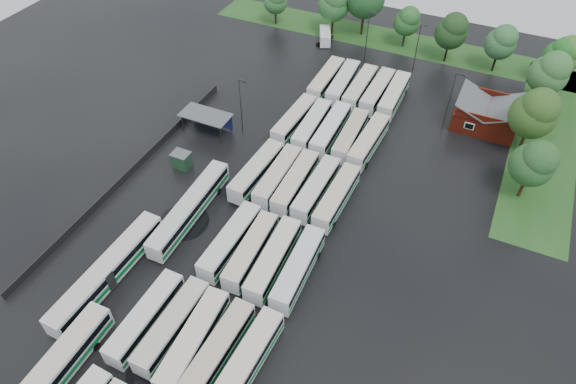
% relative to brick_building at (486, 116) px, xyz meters
% --- Properties ---
extents(ground, '(160.00, 160.00, 0.00)m').
position_rel_brick_building_xyz_m(ground, '(-24.00, -42.77, -1.87)').
color(ground, black).
rests_on(ground, ground).
extents(brick_building, '(10.07, 8.60, 5.39)m').
position_rel_brick_building_xyz_m(brick_building, '(0.00, 0.00, 0.00)').
color(brick_building, maroon).
rests_on(brick_building, ground).
extents(wash_shed, '(8.20, 4.20, 3.58)m').
position_rel_brick_building_xyz_m(wash_shed, '(-41.20, -20.74, 1.12)').
color(wash_shed, '#2D2D30').
rests_on(wash_shed, ground).
extents(utility_hut, '(2.70, 2.20, 2.62)m').
position_rel_brick_building_xyz_m(utility_hut, '(-40.20, -30.17, -0.55)').
color(utility_hut, '#16381F').
rests_on(utility_hut, ground).
extents(grass_strip_north, '(80.00, 10.00, 0.01)m').
position_rel_brick_building_xyz_m(grass_strip_north, '(-22.00, 22.03, -1.86)').
color(grass_strip_north, '#224F1A').
rests_on(grass_strip_north, ground).
extents(grass_strip_east, '(10.00, 50.00, 0.01)m').
position_rel_brick_building_xyz_m(grass_strip_east, '(10.00, 0.03, -1.86)').
color(grass_strip_east, '#224F1A').
rests_on(grass_strip_east, ground).
extents(west_fence, '(0.10, 50.00, 1.20)m').
position_rel_brick_building_xyz_m(west_fence, '(-46.20, -34.77, -1.27)').
color(west_fence, '#2D2D30').
rests_on(west_fence, ground).
extents(bus_r1c0, '(2.66, 11.91, 3.31)m').
position_rel_brick_building_xyz_m(bus_r1c0, '(-28.32, -55.33, -0.05)').
color(bus_r1c0, silver).
rests_on(bus_r1c0, ground).
extents(bus_r1c1, '(2.68, 11.91, 3.31)m').
position_rel_brick_building_xyz_m(bus_r1c1, '(-25.00, -54.93, -0.05)').
color(bus_r1c1, silver).
rests_on(bus_r1c1, ground).
extents(bus_r1c2, '(3.25, 12.47, 3.44)m').
position_rel_brick_building_xyz_m(bus_r1c2, '(-21.82, -55.51, 0.03)').
color(bus_r1c2, silver).
rests_on(bus_r1c2, ground).
extents(bus_r1c3, '(2.87, 11.86, 3.28)m').
position_rel_brick_building_xyz_m(bus_r1c3, '(-18.86, -55.29, -0.06)').
color(bus_r1c3, silver).
rests_on(bus_r1c3, ground).
extents(bus_r1c4, '(3.02, 12.22, 3.38)m').
position_rel_brick_building_xyz_m(bus_r1c4, '(-15.43, -55.19, -0.01)').
color(bus_r1c4, silver).
rests_on(bus_r1c4, ground).
extents(bus_r2c1, '(2.84, 12.24, 3.39)m').
position_rel_brick_building_xyz_m(bus_r2c1, '(-25.20, -41.50, -0.00)').
color(bus_r2c1, silver).
rests_on(bus_r2c1, ground).
extents(bus_r2c2, '(2.95, 11.85, 3.27)m').
position_rel_brick_building_xyz_m(bus_r2c2, '(-22.07, -41.76, -0.07)').
color(bus_r2c2, silver).
rests_on(bus_r2c2, ground).
extents(bus_r2c3, '(3.09, 12.44, 3.44)m').
position_rel_brick_building_xyz_m(bus_r2c3, '(-18.86, -41.82, 0.02)').
color(bus_r2c3, silver).
rests_on(bus_r2c3, ground).
extents(bus_r2c4, '(2.96, 12.23, 3.38)m').
position_rel_brick_building_xyz_m(bus_r2c4, '(-15.50, -41.79, -0.00)').
color(bus_r2c4, silver).
rests_on(bus_r2c4, ground).
extents(bus_r3c0, '(3.23, 12.40, 3.42)m').
position_rel_brick_building_xyz_m(bus_r3c0, '(-28.31, -28.15, 0.01)').
color(bus_r3c0, silver).
rests_on(bus_r3c0, ground).
extents(bus_r3c1, '(2.66, 11.99, 3.33)m').
position_rel_brick_building_xyz_m(bus_r3c1, '(-25.03, -27.81, -0.03)').
color(bus_r3c1, silver).
rests_on(bus_r3c1, ground).
extents(bus_r3c2, '(2.79, 12.12, 3.36)m').
position_rel_brick_building_xyz_m(bus_r3c2, '(-22.16, -27.88, -0.02)').
color(bus_r3c2, silver).
rests_on(bus_r3c2, ground).
extents(bus_r3c3, '(2.80, 12.18, 3.38)m').
position_rel_brick_building_xyz_m(bus_r3c3, '(-18.92, -27.87, -0.01)').
color(bus_r3c3, silver).
rests_on(bus_r3c3, ground).
extents(bus_r3c4, '(2.80, 12.07, 3.35)m').
position_rel_brick_building_xyz_m(bus_r3c4, '(-15.68, -28.22, -0.03)').
color(bus_r3c4, silver).
rests_on(bus_r3c4, ground).
extents(bus_r4c0, '(3.13, 12.15, 3.35)m').
position_rel_brick_building_xyz_m(bus_r4c0, '(-28.50, -14.25, -0.02)').
color(bus_r4c0, silver).
rests_on(bus_r4c0, ground).
extents(bus_r4c1, '(2.93, 12.14, 3.36)m').
position_rel_brick_building_xyz_m(bus_r4c1, '(-25.27, -14.47, -0.02)').
color(bus_r4c1, silver).
rests_on(bus_r4c1, ground).
extents(bus_r4c2, '(2.83, 12.48, 3.46)m').
position_rel_brick_building_xyz_m(bus_r4c2, '(-22.08, -14.32, 0.04)').
color(bus_r4c2, silver).
rests_on(bus_r4c2, ground).
extents(bus_r4c3, '(2.85, 11.85, 3.28)m').
position_rel_brick_building_xyz_m(bus_r4c3, '(-18.70, -14.30, -0.06)').
color(bus_r4c3, silver).
rests_on(bus_r4c3, ground).
extents(bus_r4c4, '(3.14, 12.36, 3.41)m').
position_rel_brick_building_xyz_m(bus_r4c4, '(-15.59, -14.56, 0.01)').
color(bus_r4c4, silver).
rests_on(bus_r4c4, ground).
extents(bus_r5c0, '(2.68, 12.30, 3.42)m').
position_rel_brick_building_xyz_m(bus_r5c0, '(-28.36, -0.66, 0.02)').
color(bus_r5c0, silver).
rests_on(bus_r5c0, ground).
extents(bus_r5c1, '(3.18, 12.56, 3.47)m').
position_rel_brick_building_xyz_m(bus_r5c1, '(-25.12, -0.59, 0.04)').
color(bus_r5c1, silver).
rests_on(bus_r5c1, ground).
extents(bus_r5c2, '(2.62, 12.24, 3.41)m').
position_rel_brick_building_xyz_m(bus_r5c2, '(-21.83, -0.69, 0.01)').
color(bus_r5c2, silver).
rests_on(bus_r5c2, ground).
extents(bus_r5c3, '(2.82, 12.34, 3.42)m').
position_rel_brick_building_xyz_m(bus_r5c3, '(-18.68, -0.50, 0.02)').
color(bus_r5c3, silver).
rests_on(bus_r5c3, ground).
extents(bus_r5c4, '(2.75, 12.37, 3.43)m').
position_rel_brick_building_xyz_m(bus_r5c4, '(-15.63, -0.53, 0.02)').
color(bus_r5c4, silver).
rests_on(bus_r5c4, ground).
extents(artic_bus_west_a, '(2.77, 18.54, 3.44)m').
position_rel_brick_building_xyz_m(artic_bus_west_a, '(-33.04, -66.09, 0.04)').
color(artic_bus_west_a, silver).
rests_on(artic_bus_west_a, ground).
extents(artic_bus_west_b, '(2.93, 17.75, 3.28)m').
position_rel_brick_building_xyz_m(artic_bus_west_b, '(-33.16, -38.68, -0.04)').
color(artic_bus_west_b, silver).
rests_on(artic_bus_west_b, ground).
extents(artic_bus_west_c, '(3.10, 18.59, 3.44)m').
position_rel_brick_building_xyz_m(artic_bus_west_c, '(-36.34, -52.05, 0.04)').
color(artic_bus_west_c, silver).
rests_on(artic_bus_west_c, ground).
extents(minibus, '(4.26, 6.12, 2.51)m').
position_rel_brick_building_xyz_m(minibus, '(-35.03, 15.44, -0.47)').
color(minibus, white).
rests_on(minibus, ground).
extents(tree_north_0, '(5.15, 5.14, 8.51)m').
position_rel_brick_building_xyz_m(tree_north_0, '(-47.73, 18.38, 3.61)').
color(tree_north_0, black).
rests_on(tree_north_0, ground).
extents(tree_north_1, '(6.42, 6.42, 10.63)m').
position_rel_brick_building_xyz_m(tree_north_1, '(-34.83, 19.33, 4.97)').
color(tree_north_1, '#382512').
rests_on(tree_north_1, ground).
extents(tree_north_3, '(5.20, 5.20, 8.61)m').
position_rel_brick_building_xyz_m(tree_north_3, '(-19.65, 20.63, 3.67)').
color(tree_north_3, black).
rests_on(tree_north_3, ground).
extents(tree_north_4, '(6.14, 6.14, 10.16)m').
position_rel_brick_building_xyz_m(tree_north_4, '(-10.50, 18.22, 4.67)').
color(tree_north_4, black).
rests_on(tree_north_4, ground).
extents(tree_north_5, '(5.76, 5.76, 9.55)m').
position_rel_brick_building_xyz_m(tree_north_5, '(-1.33, 18.53, 4.28)').
color(tree_north_5, black).
rests_on(tree_north_5, ground).
extents(tree_north_6, '(5.99, 5.99, 9.93)m').
position_rel_brick_building_xyz_m(tree_north_6, '(9.72, 18.32, 4.52)').
color(tree_north_6, black).
rests_on(tree_north_6, ground).
extents(tree_east_0, '(6.13, 6.13, 10.16)m').
position_rel_brick_building_xyz_m(tree_east_0, '(7.79, -15.18, 4.67)').
color(tree_east_0, '#382015').
rests_on(tree_east_0, ground).
extents(tree_east_1, '(7.05, 7.05, 11.67)m').
position_rel_brick_building_xyz_m(tree_east_1, '(6.48, -4.53, 5.64)').
color(tree_east_1, black).
rests_on(tree_east_1, ground).
extents(tree_east_2, '(4.34, 4.32, 7.16)m').
position_rel_brick_building_xyz_m(tree_east_2, '(7.74, 3.53, 2.73)').
color(tree_east_2, black).
rests_on(tree_east_2, ground).
extents(tree_east_3, '(6.59, 6.59, 10.91)m').
position_rel_brick_building_xyz_m(tree_east_3, '(7.62, 9.38, 5.15)').
color(tree_east_3, '#382315').
rests_on(tree_east_3, ground).
extents(tree_east_4, '(5.83, 5.83, 9.65)m').
position_rel_brick_building_xyz_m(tree_east_4, '(8.99, 17.92, 4.34)').
color(tree_east_4, black).
rests_on(tree_east_4, ground).
extents(lamp_post_ne, '(1.65, 0.32, 10.69)m').
position_rel_brick_building_xyz_m(lamp_post_ne, '(-5.92, -3.76, 4.34)').
color(lamp_post_ne, '#2D2D30').
rests_on(lamp_post_ne, ground).
extents(lamp_post_nw, '(1.52, 0.30, 9.90)m').
position_rel_brick_building_xyz_m(lamp_post_nw, '(-35.97, -18.35, 3.88)').
color(lamp_post_nw, '#2D2D30').
rests_on(lamp_post_nw, ground).
extents(lamp_post_back_w, '(1.60, 0.31, 10.37)m').
position_rel_brick_building_xyz_m(lamp_post_back_w, '(-24.88, 11.55, 4.16)').
color(lamp_post_back_w, '#2D2D30').
rests_on(lamp_post_back_w, ground).
extents(lamp_post_back_e, '(1.49, 0.29, 9.66)m').
position_rel_brick_building_xyz_m(lamp_post_back_e, '(-15.26, 12.01, 3.74)').
color(lamp_post_back_e, '#2D2D30').
rests_on(lamp_post_back_e, ground).
extents(puddle_0, '(4.22, 4.22, 0.01)m').
position_rel_brick_building_xyz_m(puddle_0, '(-25.09, -60.41, -1.86)').
color(puddle_0, black).
rests_on(puddle_0, ground).
extents(puddle_2, '(7.07, 7.07, 0.01)m').
position_rel_brick_building_xyz_m(puddle_2, '(-33.63, -39.91, -1.86)').
color(puddle_2, black).
rests_on(puddle_2, ground).
extents(puddle_3, '(3.89, 3.89, 0.01)m').
position_rel_brick_building_xyz_m(puddle_3, '(-18.74, -44.35, -1.86)').
color(puddle_3, black).
rests_on(puddle_3, ground).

